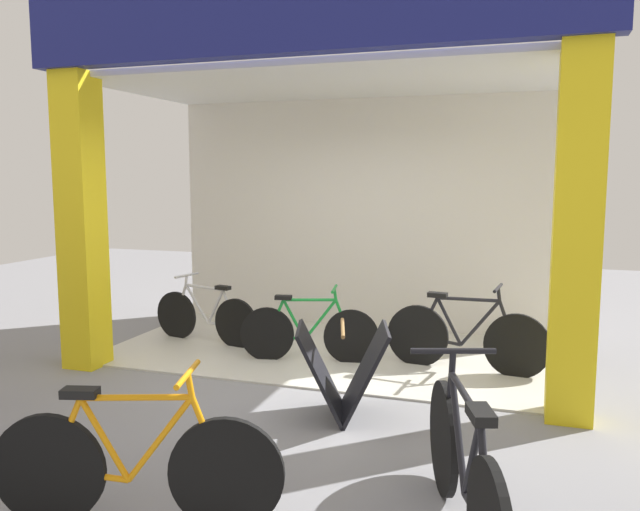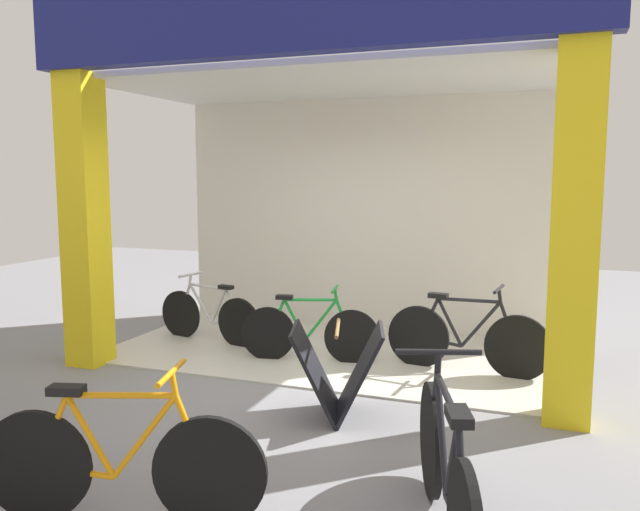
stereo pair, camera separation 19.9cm
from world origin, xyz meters
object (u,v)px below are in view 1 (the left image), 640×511
Objects in this scene: sandwich_board_sign at (342,372)px; bicycle_inside_0 at (465,337)px; bicycle_parked_1 at (463,472)px; bicycle_inside_1 at (308,332)px; bicycle_inside_2 at (206,317)px; bicycle_parked_0 at (136,465)px.

bicycle_inside_0 is at bearing 61.53° from sandwich_board_sign.
bicycle_parked_1 reaches higher than sandwich_board_sign.
bicycle_inside_1 is at bearing 119.67° from sandwich_board_sign.
bicycle_parked_1 is 1.86m from sandwich_board_sign.
bicycle_parked_1 reaches higher than bicycle_inside_2.
bicycle_inside_0 is 3.72m from bicycle_parked_0.
bicycle_inside_2 is at bearing 141.94° from sandwich_board_sign.
bicycle_parked_0 is (1.51, -3.58, 0.04)m from bicycle_inside_2.
bicycle_inside_1 is at bearing -13.97° from bicycle_inside_2.
bicycle_inside_0 is at bearing -3.04° from bicycle_inside_2.
bicycle_parked_0 reaches higher than sandwich_board_sign.
bicycle_inside_0 is 3.02m from bicycle_parked_1.
bicycle_inside_2 is at bearing 135.55° from bicycle_parked_1.
bicycle_parked_0 is 2.02m from sandwich_board_sign.
bicycle_parked_1 is (0.28, -3.01, 0.03)m from bicycle_inside_0.
bicycle_parked_0 is at bearing -112.75° from bicycle_inside_0.
bicycle_parked_0 is (0.14, -3.24, 0.04)m from bicycle_inside_1.
sandwich_board_sign is at bearing 126.23° from bicycle_parked_1.
bicycle_inside_0 is 1.72m from sandwich_board_sign.
bicycle_parked_1 reaches higher than bicycle_inside_0.
sandwich_board_sign is at bearing 72.12° from bicycle_parked_0.
bicycle_parked_0 is at bearing -87.60° from bicycle_inside_1.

